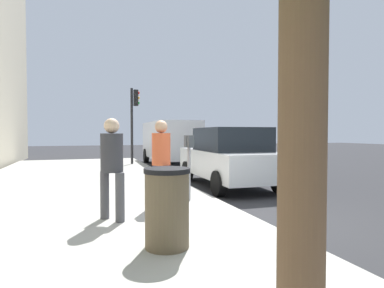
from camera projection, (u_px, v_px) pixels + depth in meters
ground_plane at (246, 221)px, 5.94m from camera, size 80.00×80.00×0.00m
sidewalk_slab at (72, 232)px, 4.98m from camera, size 28.00×6.00×0.15m
parking_meter at (189, 154)px, 6.97m from camera, size 0.36×0.12×1.41m
pedestrian_at_meter at (161, 156)px, 6.49m from camera, size 0.51×0.37×1.71m
pedestrian_bystander at (112, 161)px, 5.38m from camera, size 0.45×0.37×1.70m
parked_sedan_near at (229, 157)px, 9.76m from camera, size 4.45×2.07×1.77m
parked_van_far at (170, 140)px, 16.40m from camera, size 5.27×2.27×2.18m
traffic_signal at (134, 113)px, 15.43m from camera, size 0.24×0.44×3.60m
trash_bin at (167, 208)px, 4.11m from camera, size 0.59×0.59×1.01m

